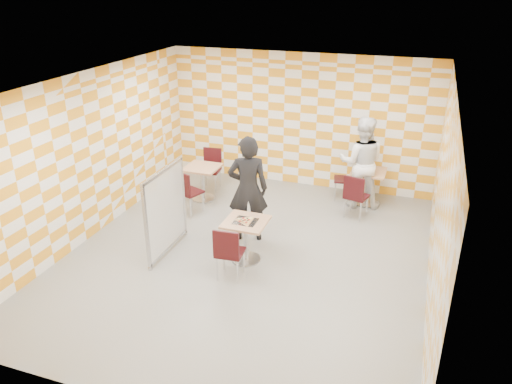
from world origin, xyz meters
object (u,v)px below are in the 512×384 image
chair_main_front (228,250)px  soda_bottle (373,167)px  main_table (246,234)px  chair_second_side (349,176)px  partition (166,211)px  second_table (368,181)px  chair_empty_far (211,165)px  chair_empty_near (187,189)px  empty_table (203,177)px  chair_second_front (355,194)px  man_white (361,162)px  man_dark (248,189)px  sport_bottle (360,165)px

chair_main_front → soda_bottle: soda_bottle is taller
main_table → chair_second_side: size_ratio=0.81×
chair_main_front → partition: bearing=160.0°
second_table → chair_empty_far: 3.47m
main_table → chair_empty_near: bearing=143.2°
main_table → empty_table: 2.72m
chair_second_front → chair_empty_near: (-3.24, -0.89, 0.00)m
man_white → soda_bottle: bearing=-159.6°
man_white → partition: bearing=38.2°
partition → man_dark: bearing=38.3°
chair_main_front → main_table: bearing=85.4°
chair_second_side → partition: partition is taller
man_white → chair_second_front: bearing=82.7°
second_table → man_white: bearing=-139.5°
second_table → chair_empty_near: size_ratio=0.81×
partition → sport_bottle: bearing=48.5°
man_dark → soda_bottle: size_ratio=8.58×
chair_empty_far → partition: (0.43, -2.89, 0.25)m
chair_second_side → sport_bottle: size_ratio=4.62×
chair_second_front → soda_bottle: size_ratio=4.02×
empty_table → chair_second_side: size_ratio=0.81×
second_table → chair_empty_near: bearing=-153.3°
man_white → soda_bottle: 0.28m
soda_bottle → man_white: bearing=-151.2°
second_table → soda_bottle: soda_bottle is taller
chair_second_front → man_white: 0.80m
second_table → chair_second_front: 0.82m
man_white → chair_second_side: bearing=-50.1°
partition → man_white: size_ratio=0.80×
chair_second_side → main_table: bearing=-111.2°
empty_table → chair_empty_far: chair_empty_far is taller
chair_empty_near → man_white: size_ratio=0.48×
main_table → soda_bottle: soda_bottle is taller
second_table → empty_table: bearing=-164.7°
chair_second_front → man_white: man_white is taller
second_table → sport_bottle: bearing=167.4°
empty_table → man_dark: bearing=-41.1°
chair_empty_near → partition: (0.35, -1.48, 0.25)m
empty_table → chair_empty_near: chair_empty_near is taller
second_table → chair_empty_near: 3.78m
chair_second_side → chair_second_front: bearing=-73.0°
main_table → second_table: same height
sport_bottle → soda_bottle: (0.26, -0.05, 0.01)m
chair_empty_near → man_dark: man_dark is taller
chair_main_front → chair_empty_far: 3.82m
chair_main_front → chair_second_side: same height
chair_second_front → man_dark: size_ratio=0.47×
chair_empty_near → soda_bottle: size_ratio=4.02×
chair_second_side → soda_bottle: bearing=-13.1°
empty_table → man_white: bearing=13.8°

